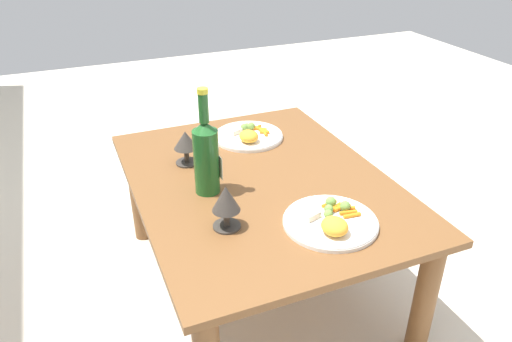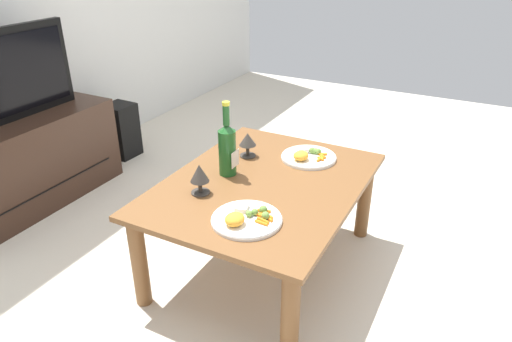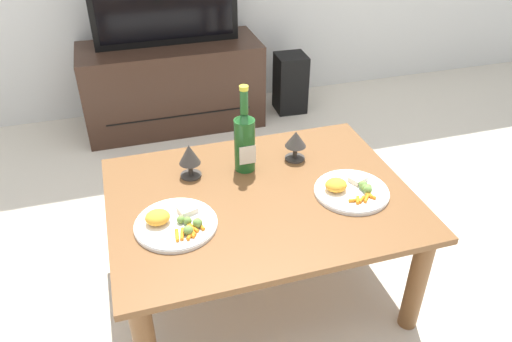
% 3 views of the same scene
% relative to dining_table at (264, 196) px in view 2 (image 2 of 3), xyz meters
% --- Properties ---
extents(ground_plane, '(6.40, 6.40, 0.00)m').
position_rel_dining_table_xyz_m(ground_plane, '(0.00, 0.00, -0.39)').
color(ground_plane, beige).
extents(dining_table, '(1.09, 0.83, 0.46)m').
position_rel_dining_table_xyz_m(dining_table, '(0.00, 0.00, 0.00)').
color(dining_table, brown).
rests_on(dining_table, ground_plane).
extents(tv_stand, '(1.09, 0.45, 0.53)m').
position_rel_dining_table_xyz_m(tv_stand, '(-0.10, 1.53, -0.12)').
color(tv_stand, '#382319').
rests_on(tv_stand, ground_plane).
extents(tv_screen, '(0.85, 0.05, 0.50)m').
position_rel_dining_table_xyz_m(tv_screen, '(-0.10, 1.53, 0.39)').
color(tv_screen, black).
rests_on(tv_screen, tv_stand).
extents(floor_speaker, '(0.20, 0.20, 0.39)m').
position_rel_dining_table_xyz_m(floor_speaker, '(0.68, 1.50, -0.19)').
color(floor_speaker, black).
rests_on(floor_speaker, ground_plane).
extents(wine_bottle, '(0.08, 0.08, 0.35)m').
position_rel_dining_table_xyz_m(wine_bottle, '(-0.01, 0.19, 0.21)').
color(wine_bottle, '#1E5923').
rests_on(wine_bottle, dining_table).
extents(goblet_left, '(0.08, 0.08, 0.14)m').
position_rel_dining_table_xyz_m(goblet_left, '(-0.22, 0.20, 0.17)').
color(goblet_left, '#38332D').
rests_on(goblet_left, dining_table).
extents(goblet_right, '(0.08, 0.08, 0.13)m').
position_rel_dining_table_xyz_m(goblet_right, '(0.21, 0.20, 0.16)').
color(goblet_right, '#38332D').
rests_on(goblet_right, dining_table).
extents(dinner_plate_left, '(0.28, 0.28, 0.06)m').
position_rel_dining_table_xyz_m(dinner_plate_left, '(-0.33, -0.09, 0.09)').
color(dinner_plate_left, white).
rests_on(dinner_plate_left, dining_table).
extents(dinner_plate_right, '(0.27, 0.27, 0.06)m').
position_rel_dining_table_xyz_m(dinner_plate_right, '(0.32, -0.08, 0.09)').
color(dinner_plate_right, white).
rests_on(dinner_plate_right, dining_table).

